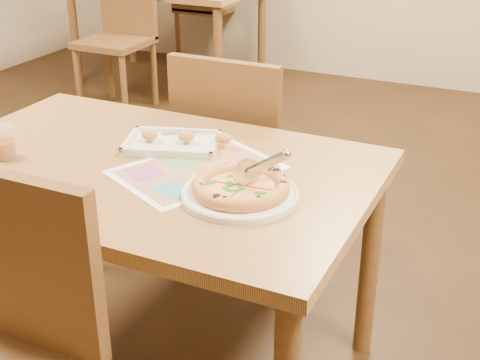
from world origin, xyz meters
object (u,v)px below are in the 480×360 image
at_px(pizza, 241,187).
at_px(pizza_cutter, 261,166).
at_px(menu, 197,169).
at_px(bg_chair_near, 121,22).
at_px(plate, 240,195).
at_px(glass_tumbler, 4,144).
at_px(chair_far, 235,143).
at_px(appetizer_tray, 175,143).
at_px(dining_table, 146,191).
at_px(chair_near, 1,327).

xyz_separation_m(pizza, pizza_cutter, (0.04, 0.03, 0.05)).
bearing_deg(menu, bg_chair_near, 128.99).
distance_m(plate, pizza_cutter, 0.09).
relative_size(plate, menu, 0.70).
distance_m(bg_chair_near, pizza_cutter, 3.00).
distance_m(pizza_cutter, glass_tumbler, 0.78).
xyz_separation_m(chair_far, menu, (0.16, -0.57, 0.16)).
height_order(appetizer_tray, glass_tumbler, glass_tumbler).
bearing_deg(chair_far, plate, 116.57).
height_order(dining_table, pizza, pizza).
bearing_deg(plate, menu, 150.46).
height_order(dining_table, bg_chair_near, bg_chair_near).
height_order(pizza_cutter, appetizer_tray, pizza_cutter).
height_order(dining_table, plate, plate).
height_order(chair_far, pizza, chair_far).
distance_m(bg_chair_near, appetizer_tray, 2.62).
bearing_deg(plate, chair_near, -122.71).
relative_size(pizza_cutter, glass_tumbler, 1.22).
xyz_separation_m(chair_far, pizza, (0.34, -0.67, 0.18)).
relative_size(pizza, appetizer_tray, 0.76).
height_order(plate, pizza, pizza).
bearing_deg(glass_tumbler, dining_table, 18.30).
bearing_deg(pizza, plate, -91.08).
xyz_separation_m(bg_chair_near, pizza, (1.94, -2.27, 0.18)).
bearing_deg(chair_far, glass_tumbler, 61.71).
height_order(pizza, appetizer_tray, appetizer_tray).
bearing_deg(pizza, chair_far, 116.71).
distance_m(pizza_cutter, menu, 0.25).
height_order(plate, menu, plate).
xyz_separation_m(chair_far, glass_tumbler, (-0.39, -0.73, 0.20)).
bearing_deg(menu, appetizer_tray, 139.55).
bearing_deg(chair_far, dining_table, 90.00).
bearing_deg(pizza, glass_tumbler, -175.35).
relative_size(chair_far, plate, 1.56).
xyz_separation_m(chair_near, menu, (0.16, 0.63, 0.16)).
bearing_deg(pizza_cutter, plate, 178.27).
relative_size(dining_table, menu, 3.00).
xyz_separation_m(chair_near, plate, (0.34, 0.53, 0.16)).
bearing_deg(chair_near, dining_table, 90.00).
height_order(plate, appetizer_tray, appetizer_tray).
xyz_separation_m(dining_table, pizza, (0.34, -0.07, 0.11)).
distance_m(plate, pizza, 0.02).
bearing_deg(pizza_cutter, menu, 122.69).
bearing_deg(dining_table, chair_near, -90.00).
distance_m(chair_near, pizza_cutter, 0.72).
bearing_deg(dining_table, plate, -12.49).
relative_size(chair_far, bg_chair_near, 1.00).
bearing_deg(glass_tumbler, chair_near, -50.11).
relative_size(chair_far, pizza, 1.84).
bearing_deg(bg_chair_near, chair_far, -44.94).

